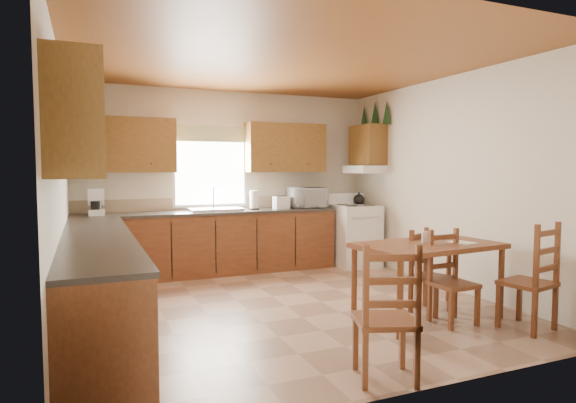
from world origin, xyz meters
name	(u,v)px	position (x,y,z in m)	size (l,w,h in m)	color
floor	(286,306)	(0.00, 0.00, 0.00)	(4.50, 4.50, 0.00)	#99775F
ceiling	(286,60)	(0.00, 0.00, 2.70)	(4.50, 4.50, 0.00)	brown
wall_left	(60,189)	(-2.25, 0.00, 1.35)	(4.50, 4.50, 0.00)	beige
wall_right	(448,183)	(2.25, 0.00, 1.35)	(4.50, 4.50, 0.00)	beige
wall_back	(229,181)	(0.00, 2.25, 1.35)	(4.50, 4.50, 0.00)	beige
wall_front	(416,197)	(0.00, -2.25, 1.35)	(4.50, 4.50, 0.00)	beige
lower_cab_back	(211,244)	(-0.38, 1.95, 0.44)	(3.75, 0.60, 0.88)	brown
lower_cab_left	(98,287)	(-1.95, -0.15, 0.44)	(0.60, 3.60, 0.88)	brown
counter_back	(210,212)	(-0.38, 1.95, 0.90)	(3.75, 0.63, 0.04)	#34302B
counter_left	(97,238)	(-1.95, -0.15, 0.90)	(0.63, 3.60, 0.04)	#34302B
backsplash	(206,203)	(-0.38, 2.24, 1.01)	(3.75, 0.01, 0.18)	gray
upper_cab_back_left	(123,145)	(-1.55, 2.08, 1.85)	(1.41, 0.33, 0.75)	brown
upper_cab_back_right	(286,148)	(0.86, 2.08, 1.85)	(1.25, 0.33, 0.75)	brown
upper_cab_left	(77,133)	(-2.08, -0.15, 1.85)	(0.33, 3.60, 0.75)	brown
upper_cab_stove	(368,145)	(2.08, 1.65, 1.90)	(0.33, 0.62, 0.62)	brown
range_hood	(365,169)	(2.03, 1.65, 1.52)	(0.44, 0.62, 0.12)	silver
window_frame	(210,167)	(-0.30, 2.22, 1.55)	(1.13, 0.02, 1.18)	silver
window_pane	(211,167)	(-0.30, 2.21, 1.55)	(1.05, 0.01, 1.10)	white
window_valance	(211,134)	(-0.30, 2.19, 2.05)	(1.19, 0.01, 0.24)	#5C753F
sink_basin	(215,209)	(-0.30, 1.95, 0.94)	(0.75, 0.45, 0.04)	silver
pine_decal_a	(387,113)	(2.21, 1.33, 2.38)	(0.22, 0.22, 0.36)	#1B421C
pine_decal_b	(375,112)	(2.21, 1.65, 2.42)	(0.22, 0.22, 0.36)	#1B421C
pine_decal_c	(364,117)	(2.21, 1.97, 2.38)	(0.22, 0.22, 0.36)	#1B421C
stove	(355,236)	(1.86, 1.63, 0.47)	(0.64, 0.66, 0.94)	silver
coffeemaker	(96,203)	(-1.91, 1.92, 1.08)	(0.19, 0.23, 0.32)	silver
paper_towel	(254,200)	(0.29, 1.95, 1.06)	(0.12, 0.12, 0.29)	white
toaster	(281,202)	(0.72, 1.92, 1.01)	(0.23, 0.15, 0.19)	silver
microwave	(307,198)	(1.17, 1.95, 1.08)	(0.53, 0.38, 0.32)	silver
dining_table	(427,281)	(1.18, -0.95, 0.39)	(1.45, 0.83, 0.78)	brown
chair_near_left	(385,311)	(-0.05, -1.99, 0.51)	(0.42, 0.40, 1.01)	brown
chair_near_right	(528,276)	(1.83, -1.59, 0.51)	(0.43, 0.41, 1.03)	brown
chair_far_left	(431,272)	(1.34, -0.81, 0.44)	(0.37, 0.35, 0.88)	brown
chair_far_right	(454,278)	(1.29, -1.20, 0.46)	(0.39, 0.37, 0.92)	brown
table_paper	(462,242)	(1.53, -1.04, 0.78)	(0.19, 0.25, 0.00)	white
table_card	(425,237)	(1.17, -0.89, 0.83)	(0.09, 0.02, 0.12)	white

